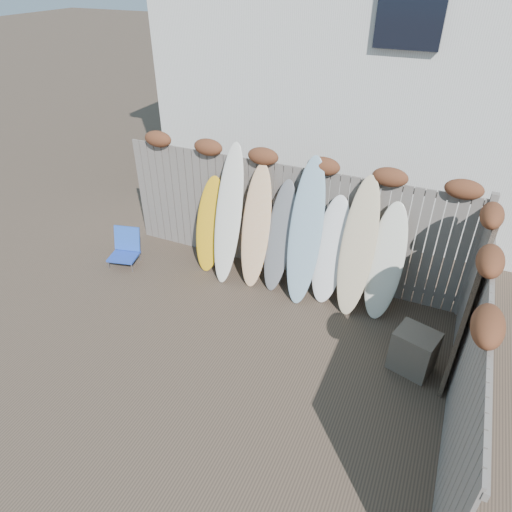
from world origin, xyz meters
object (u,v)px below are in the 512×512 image
at_px(surfboard_0, 210,225).
at_px(beach_chair, 125,248).
at_px(lattice_panel, 469,308).
at_px(wooden_crate, 414,351).

bearing_deg(surfboard_0, beach_chair, -157.63).
bearing_deg(surfboard_0, lattice_panel, -9.55).
height_order(wooden_crate, lattice_panel, lattice_panel).
relative_size(lattice_panel, surfboard_0, 1.17).
distance_m(wooden_crate, lattice_panel, 0.92).
bearing_deg(lattice_panel, surfboard_0, 176.84).
xyz_separation_m(beach_chair, lattice_panel, (5.72, -0.23, 0.70)).
bearing_deg(beach_chair, lattice_panel, -2.32).
relative_size(beach_chair, lattice_panel, 0.32).
height_order(beach_chair, wooden_crate, beach_chair).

